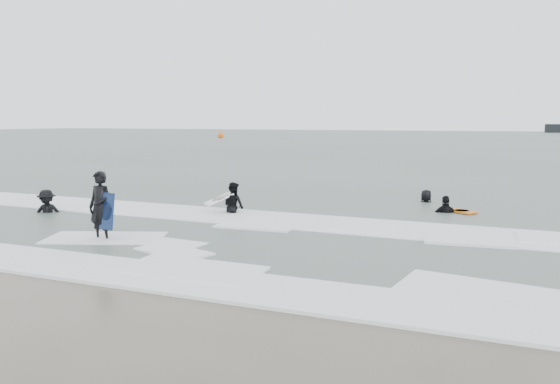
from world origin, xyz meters
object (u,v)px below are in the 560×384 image
at_px(surfer_centre, 102,242).
at_px(buoy, 221,136).
at_px(surfer_right_far, 426,203).
at_px(surfer_right_near, 446,214).
at_px(surfer_wading, 234,214).
at_px(surfer_breaker, 47,214).

xyz_separation_m(surfer_centre, buoy, (-38.55, 74.87, 0.42)).
relative_size(surfer_right_far, buoy, 1.02).
distance_m(surfer_right_near, buoy, 81.35).
height_order(surfer_wading, surfer_right_far, surfer_right_far).
xyz_separation_m(surfer_right_near, surfer_right_far, (-0.98, 2.20, 0.00)).
relative_size(surfer_wading, surfer_right_far, 0.98).
relative_size(surfer_breaker, surfer_right_near, 0.96).
xyz_separation_m(surfer_wading, buoy, (-39.75, 69.74, 0.42)).
bearing_deg(surfer_breaker, surfer_right_far, 4.23).
bearing_deg(surfer_breaker, surfer_centre, -58.76).
height_order(surfer_breaker, surfer_right_far, surfer_breaker).
bearing_deg(surfer_centre, surfer_breaker, 151.60).
bearing_deg(surfer_right_near, surfer_centre, 29.16).
height_order(surfer_breaker, surfer_right_near, surfer_right_near).
height_order(surfer_centre, surfer_right_near, surfer_centre).
bearing_deg(surfer_wading, surfer_right_near, -131.48).
bearing_deg(buoy, surfer_right_near, -55.23).
xyz_separation_m(surfer_centre, surfer_wading, (1.20, 5.12, 0.00)).
bearing_deg(surfer_breaker, surfer_right_near, -5.83).
distance_m(surfer_centre, surfer_wading, 5.26).
distance_m(surfer_wading, surfer_right_near, 7.25).
height_order(surfer_wading, surfer_right_near, surfer_right_near).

